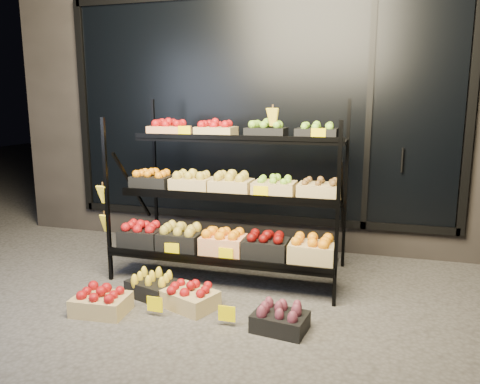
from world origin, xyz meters
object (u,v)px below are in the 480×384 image
(display_rack, at_px, (229,195))
(floor_crate_midleft, at_px, (153,285))
(floor_crate_midright, at_px, (190,296))
(floor_crate_left, at_px, (101,301))

(display_rack, xyz_separation_m, floor_crate_midleft, (-0.47, -0.65, -0.69))
(floor_crate_midleft, relative_size, floor_crate_midright, 0.97)
(floor_crate_midleft, height_order, floor_crate_midright, floor_crate_midright)
(floor_crate_midleft, xyz_separation_m, floor_crate_midright, (0.39, -0.12, 0.00))
(display_rack, relative_size, floor_crate_midright, 4.43)
(display_rack, bearing_deg, floor_crate_midleft, -126.04)
(display_rack, height_order, floor_crate_left, display_rack)
(floor_crate_midright, bearing_deg, floor_crate_midleft, -175.77)
(floor_crate_midright, bearing_deg, floor_crate_left, -133.50)
(display_rack, xyz_separation_m, floor_crate_left, (-0.72, -1.06, -0.69))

